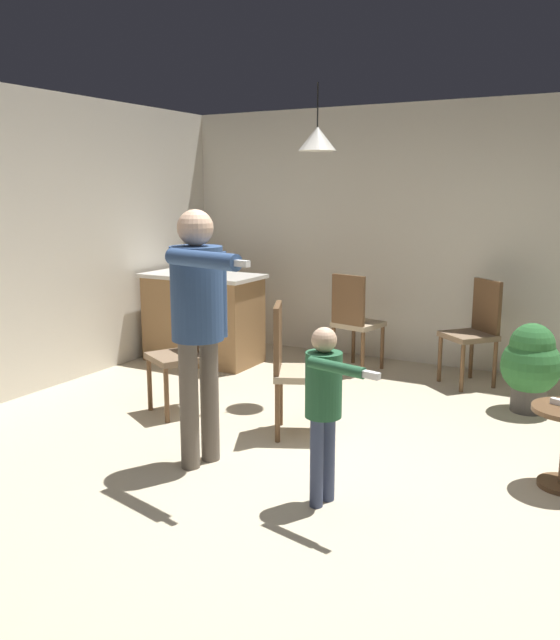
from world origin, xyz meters
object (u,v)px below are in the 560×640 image
(dining_chair_by_counter, at_px, (475,328))
(potted_plant_corner, at_px, (531,363))
(person_adult, at_px, (199,310))
(dining_chair_centre_back, at_px, (354,318))
(dining_chair_spare, at_px, (185,348))
(person_child, at_px, (325,396))
(kitchen_counter, at_px, (203,318))
(dining_chair_near_wall, at_px, (293,364))

(dining_chair_by_counter, bearing_deg, potted_plant_corner, 176.38)
(person_adult, bearing_deg, dining_chair_centre_back, -166.28)
(dining_chair_centre_back, height_order, dining_chair_spare, same)
(person_child, bearing_deg, person_adult, -84.68)
(kitchen_counter, xyz_separation_m, dining_chair_near_wall, (1.86, -1.47, 0.07))
(dining_chair_by_counter, xyz_separation_m, dining_chair_spare, (-1.93, -1.95, 0.00))
(person_adult, relative_size, person_child, 1.60)
(person_adult, distance_m, person_child, 1.06)
(person_child, distance_m, dining_chair_by_counter, 2.94)
(potted_plant_corner, bearing_deg, dining_chair_spare, -151.45)
(person_adult, relative_size, potted_plant_corner, 2.27)
(kitchen_counter, relative_size, potted_plant_corner, 1.68)
(dining_chair_near_wall, distance_m, potted_plant_corner, 2.06)
(person_child, distance_m, dining_chair_centre_back, 2.99)
(person_adult, bearing_deg, dining_chair_by_counter, 170.72)
(person_child, bearing_deg, kitchen_counter, -120.18)
(kitchen_counter, distance_m, dining_chair_spare, 1.65)
(dining_chair_near_wall, xyz_separation_m, dining_chair_centre_back, (-0.29, 1.88, 0.00))
(kitchen_counter, height_order, dining_chair_centre_back, dining_chair_centre_back)
(kitchen_counter, xyz_separation_m, person_child, (2.55, -2.40, 0.19))
(person_child, height_order, dining_chair_spare, person_child)
(dining_chair_by_counter, xyz_separation_m, dining_chair_centre_back, (-1.18, -0.11, 0.00))
(dining_chair_by_counter, bearing_deg, person_child, 126.88)
(dining_chair_centre_back, bearing_deg, kitchen_counter, -153.04)
(dining_chair_by_counter, bearing_deg, dining_chair_spare, 86.23)
(person_child, distance_m, dining_chair_near_wall, 1.17)
(dining_chair_spare, height_order, potted_plant_corner, dining_chair_spare)
(kitchen_counter, relative_size, dining_chair_near_wall, 1.26)
(dining_chair_near_wall, bearing_deg, person_child, 11.31)
(person_child, height_order, dining_chair_near_wall, person_child)
(dining_chair_spare, bearing_deg, person_child, 179.24)
(kitchen_counter, relative_size, dining_chair_centre_back, 1.26)
(dining_chair_by_counter, bearing_deg, person_adult, 108.09)
(dining_chair_spare, xyz_separation_m, potted_plant_corner, (2.52, 1.37, -0.13))
(person_adult, height_order, dining_chair_centre_back, person_adult)
(kitchen_counter, xyz_separation_m, dining_chair_by_counter, (2.76, 0.52, 0.07))
(person_adult, distance_m, dining_chair_spare, 1.24)
(dining_chair_near_wall, height_order, dining_chair_centre_back, same)
(person_child, distance_m, potted_plant_corner, 2.49)
(dining_chair_by_counter, distance_m, dining_chair_spare, 2.74)
(potted_plant_corner, bearing_deg, dining_chair_centre_back, 165.08)
(dining_chair_near_wall, relative_size, dining_chair_spare, 1.00)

